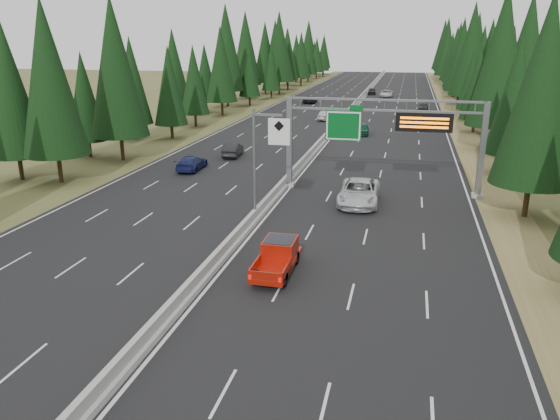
% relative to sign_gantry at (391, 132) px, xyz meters
% --- Properties ---
extents(road, '(32.00, 260.00, 0.08)m').
position_rel_sign_gantry_xyz_m(road, '(-8.92, 45.12, -5.23)').
color(road, black).
rests_on(road, ground).
extents(shoulder_right, '(3.60, 260.00, 0.06)m').
position_rel_sign_gantry_xyz_m(shoulder_right, '(8.88, 45.12, -5.24)').
color(shoulder_right, olive).
rests_on(shoulder_right, ground).
extents(shoulder_left, '(3.60, 260.00, 0.06)m').
position_rel_sign_gantry_xyz_m(shoulder_left, '(-26.72, 45.12, -5.24)').
color(shoulder_left, '#4F5326').
rests_on(shoulder_left, ground).
extents(median_barrier, '(0.70, 260.00, 0.85)m').
position_rel_sign_gantry_xyz_m(median_barrier, '(-8.92, 45.12, -4.85)').
color(median_barrier, gray).
rests_on(median_barrier, road).
extents(sign_gantry, '(16.75, 0.98, 7.80)m').
position_rel_sign_gantry_xyz_m(sign_gantry, '(0.00, 0.00, 0.00)').
color(sign_gantry, slate).
rests_on(sign_gantry, road).
extents(hov_sign_pole, '(2.80, 0.50, 8.00)m').
position_rel_sign_gantry_xyz_m(hov_sign_pole, '(-8.33, -9.92, -0.54)').
color(hov_sign_pole, slate).
rests_on(hov_sign_pole, road).
extents(tree_row_right, '(12.00, 245.24, 18.69)m').
position_rel_sign_gantry_xyz_m(tree_row_right, '(13.07, 49.97, 3.85)').
color(tree_row_right, black).
rests_on(tree_row_right, ground).
extents(tree_row_left, '(11.71, 244.91, 18.88)m').
position_rel_sign_gantry_xyz_m(tree_row_left, '(-31.11, 38.80, 3.78)').
color(tree_row_left, black).
rests_on(tree_row_left, ground).
extents(silver_minivan, '(3.17, 6.68, 1.84)m').
position_rel_sign_gantry_xyz_m(silver_minivan, '(-2.06, -3.86, -4.27)').
color(silver_minivan, silver).
rests_on(silver_minivan, road).
extents(red_pickup, '(1.86, 5.22, 1.70)m').
position_rel_sign_gantry_xyz_m(red_pickup, '(-5.28, -17.97, -4.25)').
color(red_pickup, black).
rests_on(red_pickup, road).
extents(car_ahead_green, '(2.04, 4.52, 1.51)m').
position_rel_sign_gantry_xyz_m(car_ahead_green, '(-4.68, 28.91, -4.44)').
color(car_ahead_green, '#114D32').
rests_on(car_ahead_green, road).
extents(car_ahead_dkred, '(2.05, 4.69, 1.50)m').
position_rel_sign_gantry_xyz_m(car_ahead_dkred, '(0.90, 43.98, -4.44)').
color(car_ahead_dkred, '#4F0B1B').
rests_on(car_ahead_dkred, road).
extents(car_ahead_dkgrey, '(2.17, 4.71, 1.33)m').
position_rel_sign_gantry_xyz_m(car_ahead_dkgrey, '(3.80, 57.12, -4.52)').
color(car_ahead_dkgrey, black).
rests_on(car_ahead_dkgrey, road).
extents(car_ahead_white, '(2.74, 5.71, 1.57)m').
position_rel_sign_gantry_xyz_m(car_ahead_white, '(-3.73, 79.84, -4.40)').
color(car_ahead_white, silver).
rests_on(car_ahead_white, road).
extents(car_ahead_far, '(1.95, 4.51, 1.52)m').
position_rel_sign_gantry_xyz_m(car_ahead_far, '(-7.34, 85.08, -4.43)').
color(car_ahead_far, black).
rests_on(car_ahead_far, road).
extents(car_onc_near, '(2.00, 4.61, 1.48)m').
position_rel_sign_gantry_xyz_m(car_onc_near, '(-17.35, 11.09, -4.45)').
color(car_onc_near, black).
rests_on(car_onc_near, road).
extents(car_onc_blue, '(2.17, 5.00, 1.43)m').
position_rel_sign_gantry_xyz_m(car_onc_blue, '(-19.33, 3.93, -4.47)').
color(car_onc_blue, navy).
rests_on(car_onc_blue, road).
extents(car_onc_white, '(1.96, 4.72, 1.60)m').
position_rel_sign_gantry_xyz_m(car_onc_white, '(-11.75, 41.37, -4.39)').
color(car_onc_white, silver).
rests_on(car_onc_white, road).
extents(car_onc_far, '(2.81, 5.52, 1.49)m').
position_rel_sign_gantry_xyz_m(car_onc_far, '(-18.27, 64.46, -4.44)').
color(car_onc_far, black).
rests_on(car_onc_far, road).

